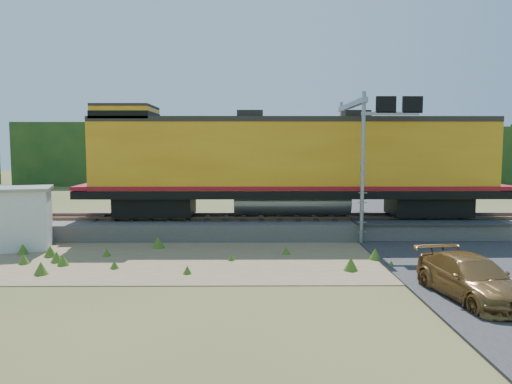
{
  "coord_description": "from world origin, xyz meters",
  "views": [
    {
      "loc": [
        -1.35,
        -18.95,
        4.45
      ],
      "look_at": [
        -1.18,
        3.0,
        2.4
      ],
      "focal_mm": 35.0,
      "sensor_mm": 36.0,
      "label": 1
    }
  ],
  "objects_px": {
    "locomotive": "(286,162)",
    "signal_gantry": "(361,131)",
    "shed": "(24,218)",
    "car": "(472,278)"
  },
  "relations": [
    {
      "from": "shed",
      "to": "signal_gantry",
      "type": "relative_size",
      "value": 0.41
    },
    {
      "from": "locomotive",
      "to": "car",
      "type": "bearing_deg",
      "value": -66.85
    },
    {
      "from": "locomotive",
      "to": "car",
      "type": "distance_m",
      "value": 12.22
    },
    {
      "from": "shed",
      "to": "car",
      "type": "bearing_deg",
      "value": -40.27
    },
    {
      "from": "locomotive",
      "to": "signal_gantry",
      "type": "bearing_deg",
      "value": -10.43
    },
    {
      "from": "locomotive",
      "to": "shed",
      "type": "height_order",
      "value": "locomotive"
    },
    {
      "from": "signal_gantry",
      "to": "locomotive",
      "type": "bearing_deg",
      "value": 169.57
    },
    {
      "from": "car",
      "to": "locomotive",
      "type": "bearing_deg",
      "value": 104.51
    },
    {
      "from": "shed",
      "to": "signal_gantry",
      "type": "bearing_deg",
      "value": -4.93
    },
    {
      "from": "shed",
      "to": "car",
      "type": "relative_size",
      "value": 0.65
    }
  ]
}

